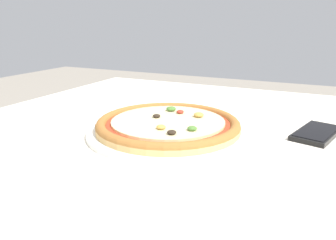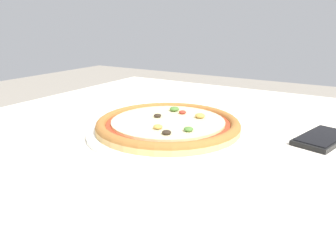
{
  "view_description": "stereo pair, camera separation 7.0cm",
  "coord_description": "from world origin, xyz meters",
  "px_view_note": "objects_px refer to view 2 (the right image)",
  "views": [
    {
      "loc": [
        0.19,
        -0.61,
        0.97
      ],
      "look_at": [
        -0.1,
        -0.01,
        0.77
      ],
      "focal_mm": 35.0,
      "sensor_mm": 36.0,
      "label": 1
    },
    {
      "loc": [
        0.25,
        -0.58,
        0.97
      ],
      "look_at": [
        -0.1,
        -0.01,
        0.77
      ],
      "focal_mm": 35.0,
      "sensor_mm": 36.0,
      "label": 2
    }
  ],
  "objects_px": {
    "dining_table": "(210,178)",
    "fork": "(30,128)",
    "pizza_plate": "(168,126)",
    "cell_phone": "(322,138)"
  },
  "relations": [
    {
      "from": "pizza_plate",
      "to": "fork",
      "type": "bearing_deg",
      "value": -153.92
    },
    {
      "from": "pizza_plate",
      "to": "fork",
      "type": "distance_m",
      "value": 0.31
    },
    {
      "from": "dining_table",
      "to": "fork",
      "type": "distance_m",
      "value": 0.42
    },
    {
      "from": "dining_table",
      "to": "cell_phone",
      "type": "bearing_deg",
      "value": 31.59
    },
    {
      "from": "dining_table",
      "to": "pizza_plate",
      "type": "relative_size",
      "value": 3.56
    },
    {
      "from": "dining_table",
      "to": "pizza_plate",
      "type": "bearing_deg",
      "value": -176.41
    },
    {
      "from": "dining_table",
      "to": "fork",
      "type": "relative_size",
      "value": 7.26
    },
    {
      "from": "fork",
      "to": "cell_phone",
      "type": "xyz_separation_m",
      "value": [
        0.57,
        0.26,
        0.0
      ]
    },
    {
      "from": "pizza_plate",
      "to": "cell_phone",
      "type": "bearing_deg",
      "value": 22.99
    },
    {
      "from": "pizza_plate",
      "to": "cell_phone",
      "type": "height_order",
      "value": "pizza_plate"
    }
  ]
}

